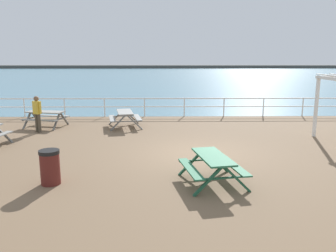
{
  "coord_description": "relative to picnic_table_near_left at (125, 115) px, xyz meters",
  "views": [
    {
      "loc": [
        -1.24,
        -11.63,
        3.38
      ],
      "look_at": [
        -1.05,
        1.04,
        0.8
      ],
      "focal_mm": 36.22,
      "sensor_mm": 36.0,
      "label": 1
    }
  ],
  "objects": [
    {
      "name": "picnic_table_near_left",
      "position": [
        0.0,
        0.0,
        0.0
      ],
      "size": [
        1.83,
        2.05,
        0.8
      ],
      "rotation": [
        0.0,
        0.0,
        1.76
      ],
      "color": "gray",
      "rests_on": "ground"
    },
    {
      "name": "picnic_table_near_right",
      "position": [
        3.21,
        -7.65,
        0.0
      ],
      "size": [
        1.82,
        2.05,
        0.8
      ],
      "rotation": [
        0.0,
        0.0,
        1.76
      ],
      "color": "#286B47",
      "rests_on": "ground"
    },
    {
      "name": "seaward_railing",
      "position": [
        3.11,
        2.97,
        0.18
      ],
      "size": [
        23.07,
        0.07,
        1.08
      ],
      "color": "white",
      "rests_on": "ground"
    },
    {
      "name": "visitor",
      "position": [
        -3.85,
        -1.13,
        0.36
      ],
      "size": [
        0.46,
        0.37,
        1.66
      ],
      "rotation": [
        0.0,
        0.0,
        4.15
      ],
      "color": "#4C4233",
      "rests_on": "ground"
    },
    {
      "name": "ground_plane",
      "position": [
        3.11,
        -4.78,
        -0.68
      ],
      "size": [
        30.0,
        24.0,
        0.2
      ],
      "primitive_type": "cube",
      "color": "brown"
    },
    {
      "name": "litter_bin",
      "position": [
        -1.18,
        -7.66,
        -0.1
      ],
      "size": [
        0.55,
        0.55,
        0.95
      ],
      "color": "#591E19",
      "rests_on": "ground"
    },
    {
      "name": "picnic_table_far_right",
      "position": [
        -3.9,
        0.08,
        0.0
      ],
      "size": [
        2.07,
        1.85,
        0.8
      ],
      "rotation": [
        0.0,
        0.0,
        -0.21
      ],
      "color": "gray",
      "rests_on": "ground"
    },
    {
      "name": "distant_shoreline",
      "position": [
        3.11,
        90.97,
        -0.58
      ],
      "size": [
        142.0,
        6.0,
        1.8
      ],
      "primitive_type": "cube",
      "color": "#4C4C47",
      "rests_on": "ground"
    },
    {
      "name": "sea_band",
      "position": [
        3.11,
        47.97,
        -0.58
      ],
      "size": [
        142.0,
        90.0,
        0.01
      ],
      "primitive_type": "cube",
      "color": "teal",
      "rests_on": "ground"
    }
  ]
}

